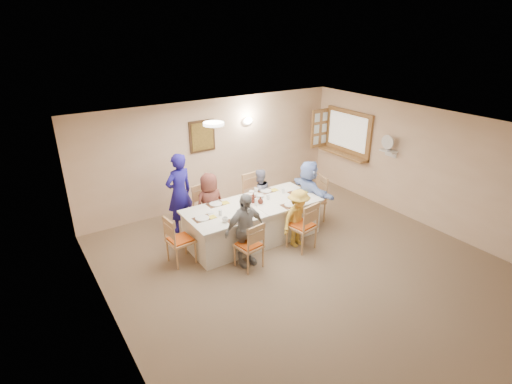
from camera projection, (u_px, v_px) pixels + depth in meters
ground at (308, 269)px, 7.13m from camera, size 7.00×7.00×0.00m
room_walls at (313, 192)px, 6.53m from camera, size 7.00×7.00×7.00m
wall_picture at (202, 136)px, 8.97m from camera, size 0.62×0.05×0.72m
wall_sconce at (248, 121)px, 9.48m from camera, size 0.26×0.09×0.18m
ceiling_light at (214, 124)px, 6.81m from camera, size 0.36×0.36×0.05m
serving_hatch at (348, 133)px, 10.00m from camera, size 0.06×1.50×1.15m
hatch_sill at (343, 154)px, 10.14m from camera, size 0.30×1.50×0.05m
shutter_door at (320, 128)px, 10.45m from camera, size 0.55×0.04×1.00m
fan_shelf at (388, 151)px, 8.96m from camera, size 0.22×0.36×0.03m
desk_fan at (388, 145)px, 8.88m from camera, size 0.30×0.30×0.28m
dining_table at (253, 222)px, 7.99m from camera, size 2.72×1.15×0.76m
chair_back_left at (208, 209)px, 8.25m from camera, size 0.57×0.57×1.00m
chair_back_right at (256, 196)px, 8.86m from camera, size 0.53×0.53×1.01m
chair_front_left at (249, 244)px, 7.04m from camera, size 0.50×0.50×0.91m
chair_front_right at (302, 225)px, 7.63m from camera, size 0.55×0.55×0.99m
chair_left_end at (180, 239)px, 7.17m from camera, size 0.49×0.49×0.94m
chair_right_end at (312, 199)px, 8.72m from camera, size 0.58×0.58×1.02m
diner_back_left at (210, 204)px, 8.10m from camera, size 0.71×0.52×1.32m
diner_back_right at (259, 195)px, 8.73m from camera, size 0.62×0.50×1.17m
diner_front_left at (245, 230)px, 7.04m from camera, size 0.84×0.40×1.38m
diner_front_right at (298, 218)px, 7.68m from camera, size 0.89×0.66×1.18m
diner_right_end at (308, 192)px, 8.57m from camera, size 1.35×0.56×1.41m
caregiver at (179, 193)px, 8.16m from camera, size 0.79×0.67×1.69m
placemat_fl at (237, 221)px, 7.21m from camera, size 0.36×0.27×0.01m
plate_fl at (237, 220)px, 7.21m from camera, size 0.26×0.26×0.02m
napkin_fl at (247, 219)px, 7.26m from camera, size 0.13×0.13×0.01m
placemat_fr at (290, 205)px, 7.81m from camera, size 0.34×0.25×0.01m
plate_fr at (290, 205)px, 7.81m from camera, size 0.23×0.23×0.01m
napkin_fr at (299, 204)px, 7.86m from camera, size 0.15×0.15×0.01m
placemat_bl at (216, 204)px, 7.86m from camera, size 0.34×0.25×0.01m
plate_bl at (216, 204)px, 7.85m from camera, size 0.25×0.25×0.02m
napkin_bl at (225, 203)px, 7.91m from camera, size 0.15×0.15×0.01m
placemat_br at (266, 191)px, 8.46m from camera, size 0.35×0.26×0.01m
plate_br at (266, 191)px, 8.46m from camera, size 0.24×0.24×0.01m
napkin_br at (274, 190)px, 8.51m from camera, size 0.15×0.15×0.01m
placemat_le at (202, 219)px, 7.28m from camera, size 0.32×0.24×0.01m
plate_le at (202, 218)px, 7.28m from camera, size 0.26×0.26×0.02m
napkin_le at (212, 217)px, 7.33m from camera, size 0.13×0.13×0.01m
placemat_re at (298, 192)px, 8.40m from camera, size 0.37×0.27×0.01m
plate_re at (298, 192)px, 8.39m from camera, size 0.23×0.23×0.01m
napkin_re at (306, 191)px, 8.45m from camera, size 0.15×0.15×0.01m
teacup_a at (225, 220)px, 7.15m from camera, size 0.16×0.16×0.09m
teacup_b at (256, 190)px, 8.42m from camera, size 0.15×0.15×0.09m
bowl_a at (248, 212)px, 7.50m from camera, size 0.24×0.24×0.05m
bowl_b at (260, 196)px, 8.17m from camera, size 0.30×0.30×0.06m
condiment_ketchup at (248, 199)px, 7.79m from camera, size 0.12×0.12×0.23m
condiment_brown at (253, 197)px, 7.91m from camera, size 0.15×0.15×0.22m
condiment_malt at (260, 200)px, 7.86m from camera, size 0.17×0.17×0.15m
drinking_glass at (245, 203)px, 7.78m from camera, size 0.07×0.07×0.11m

